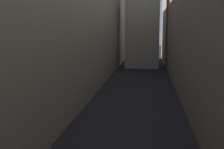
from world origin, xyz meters
The scene contains 3 objects.
ground_plane centered at (0.00, 48.00, 0.00)m, with size 264.00×264.00×0.00m, color black.
building_block_left centered at (-12.75, 50.00, 9.03)m, with size 14.50×108.00×18.06m, color gray.
building_block_right centered at (11.34, 50.00, 9.20)m, with size 11.68×108.00×18.40m, color #756B5B.
Camera 1 is at (1.65, 5.65, 8.56)m, focal length 48.00 mm.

